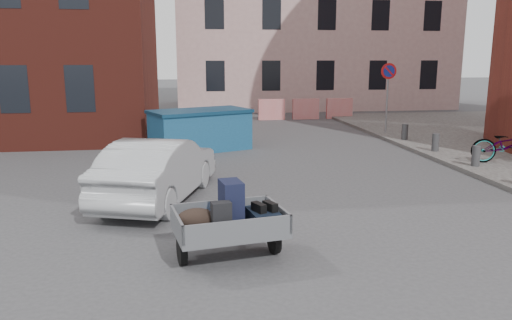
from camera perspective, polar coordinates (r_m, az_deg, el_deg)
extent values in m
plane|color=#38383A|center=(9.39, 2.90, -6.98)|extent=(120.00, 120.00, 0.00)
cylinder|color=gray|center=(19.87, 14.75, 6.77)|extent=(0.07, 0.07, 2.60)
cylinder|color=red|center=(19.79, 14.94, 9.79)|extent=(0.60, 0.03, 0.60)
cylinder|color=navy|center=(19.77, 14.96, 9.79)|extent=(0.44, 0.03, 0.44)
cylinder|color=#3A3A3D|center=(14.63, 23.84, 0.43)|extent=(0.22, 0.22, 0.55)
cylinder|color=#3A3A3D|center=(16.50, 19.83, 1.92)|extent=(0.22, 0.22, 0.55)
cylinder|color=#3A3A3D|center=(18.44, 16.64, 3.09)|extent=(0.22, 0.22, 0.55)
cube|color=red|center=(24.23, 1.81, 5.79)|extent=(1.30, 0.18, 1.00)
cube|color=red|center=(24.59, 5.73, 5.82)|extent=(1.30, 0.18, 1.00)
cube|color=red|center=(25.05, 9.53, 5.83)|extent=(1.30, 0.18, 1.00)
cylinder|color=black|center=(7.52, -8.46, -10.19)|extent=(0.17, 0.45, 0.44)
cylinder|color=black|center=(7.86, 2.07, -9.07)|extent=(0.17, 0.45, 0.44)
cube|color=slate|center=(7.57, -3.09, -7.97)|extent=(1.76, 1.35, 0.08)
cube|color=slate|center=(7.36, -9.03, -7.20)|extent=(0.22, 1.09, 0.28)
cube|color=slate|center=(7.74, 2.51, -6.12)|extent=(0.22, 1.09, 0.28)
cube|color=slate|center=(8.00, -4.09, -5.53)|extent=(1.58, 0.31, 0.28)
cube|color=slate|center=(7.03, -1.98, -7.98)|extent=(1.58, 0.31, 0.28)
cube|color=slate|center=(8.42, -4.68, -6.37)|extent=(0.20, 0.70, 0.06)
cube|color=#161A35|center=(7.51, -2.85, -5.00)|extent=(0.37, 0.49, 0.70)
cube|color=black|center=(7.56, 0.78, -6.65)|extent=(0.49, 0.66, 0.25)
ellipsoid|color=black|center=(7.35, -6.80, -6.84)|extent=(0.65, 0.46, 0.36)
cube|color=black|center=(7.21, -3.99, -6.65)|extent=(0.31, 0.22, 0.48)
ellipsoid|color=blue|center=(7.83, -4.13, -6.07)|extent=(0.41, 0.36, 0.24)
cube|color=black|center=(7.44, 0.32, -5.44)|extent=(0.21, 0.29, 0.13)
cube|color=black|center=(7.49, 1.63, -5.31)|extent=(0.21, 0.29, 0.13)
cube|color=#1A5380|center=(16.40, -6.40, 3.26)|extent=(3.41, 2.58, 1.22)
cube|color=navy|center=(16.32, -6.45, 5.56)|extent=(3.54, 2.72, 0.10)
imported|color=#9EA1A5|center=(10.75, -11.08, -1.05)|extent=(2.63, 4.32, 1.35)
imported|color=black|center=(15.36, 26.93, 1.58)|extent=(2.09, 1.23, 1.04)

